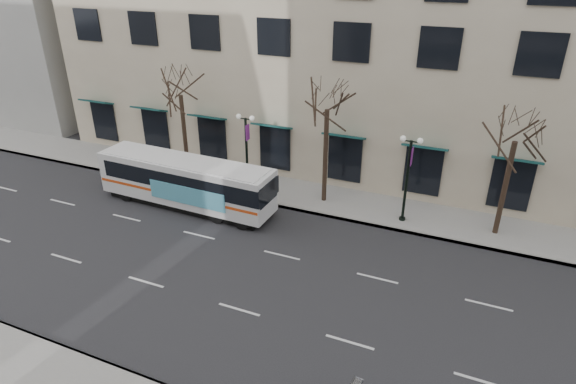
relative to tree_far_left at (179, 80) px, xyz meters
The scene contains 8 objects.
ground 14.91m from the tree_far_left, 41.35° to the right, with size 160.00×160.00×0.00m, color black.
sidewalk_far 16.40m from the tree_far_left, ahead, with size 80.00×4.00×0.15m, color gray.
tree_far_left is the anchor object (origin of this frame).
tree_far_mid 10.00m from the tree_far_left, ahead, with size 3.60×3.60×8.55m.
tree_far_right 20.00m from the tree_far_left, ahead, with size 3.60×3.60×8.06m.
lamp_post_left 6.29m from the tree_far_left, ahead, with size 1.22×0.45×5.21m.
lamp_post_right 15.48m from the tree_far_left, ahead, with size 1.22×0.45×5.21m.
city_bus 6.78m from the tree_far_left, 55.98° to the right, with size 11.31×2.78×3.05m.
Camera 1 is at (8.46, -16.65, 13.89)m, focal length 30.00 mm.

